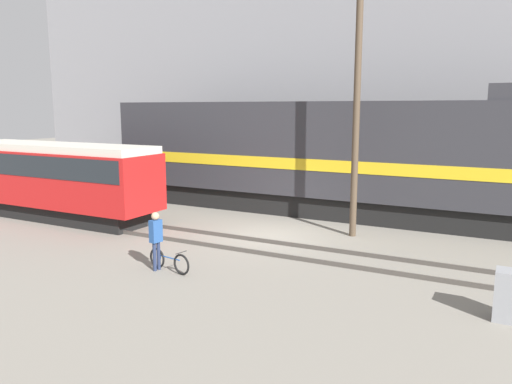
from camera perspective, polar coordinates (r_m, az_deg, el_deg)
The scene contains 10 objects.
ground_plane at distance 19.22m, azimuth 1.60°, elevation -5.10°, with size 120.00×120.00×0.00m, color gray.
track_near at distance 17.83m, azimuth -0.71°, elevation -6.04°, with size 60.00×1.50×0.14m.
track_far at distance 23.46m, azimuth 6.77°, elevation -2.29°, with size 60.00×1.51×0.14m.
building_backdrop at distance 29.84m, azimuth 12.19°, elevation 14.95°, with size 43.97×6.00×15.53m.
freight_locomotive at distance 23.07m, azimuth 6.88°, elevation 4.09°, with size 20.40×3.04×5.75m.
streetcar at distance 23.60m, azimuth -21.86°, elevation 1.68°, with size 10.12×2.54×3.33m.
bicycle at distance 15.37m, azimuth -9.90°, elevation -7.78°, with size 1.68×0.48×0.70m.
person at distance 15.34m, azimuth -11.37°, elevation -4.82°, with size 0.28×0.39×1.80m.
utility_pole_left at distance 19.05m, azimuth 11.39°, elevation 8.30°, with size 0.25×0.25×9.01m.
signal_box at distance 13.11m, azimuth 27.10°, elevation -10.53°, with size 0.70×0.60×1.20m.
Camera 1 is at (8.23, -16.67, 4.87)m, focal length 35.00 mm.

